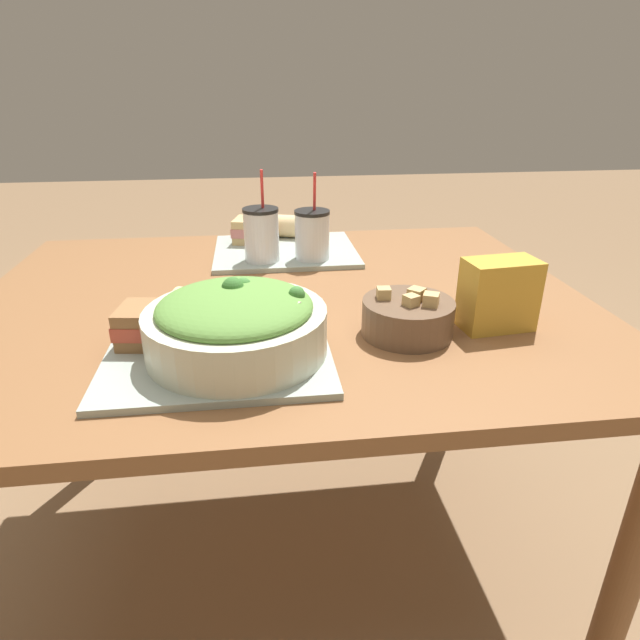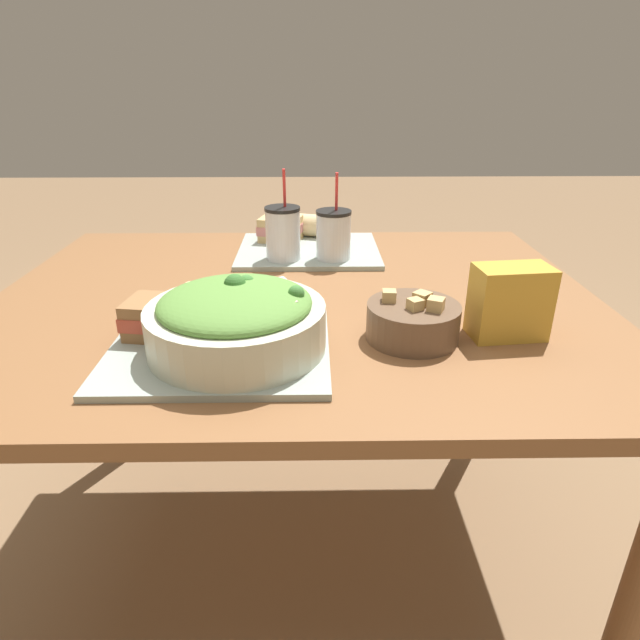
# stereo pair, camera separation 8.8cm
# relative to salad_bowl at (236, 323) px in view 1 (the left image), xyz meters

# --- Properties ---
(ground_plane) EXTENTS (12.00, 12.00, 0.00)m
(ground_plane) POSITION_rel_salad_bowl_xyz_m (0.09, 0.27, -0.80)
(ground_plane) COLOR #846647
(dining_table) EXTENTS (1.27, 1.01, 0.74)m
(dining_table) POSITION_rel_salad_bowl_xyz_m (0.09, 0.27, -0.16)
(dining_table) COLOR brown
(dining_table) RESTS_ON ground_plane
(tray_near) EXTENTS (0.36, 0.31, 0.01)m
(tray_near) POSITION_rel_salad_bowl_xyz_m (-0.03, 0.00, -0.06)
(tray_near) COLOR #99A89E
(tray_near) RESTS_ON dining_table
(tray_far) EXTENTS (0.36, 0.31, 0.01)m
(tray_far) POSITION_rel_salad_bowl_xyz_m (0.12, 0.57, -0.06)
(tray_far) COLOR #99A89E
(tray_far) RESTS_ON dining_table
(salad_bowl) EXTENTS (0.29, 0.29, 0.12)m
(salad_bowl) POSITION_rel_salad_bowl_xyz_m (0.00, 0.00, 0.00)
(salad_bowl) COLOR beige
(salad_bowl) RESTS_ON tray_near
(soup_bowl) EXTENTS (0.16, 0.16, 0.09)m
(soup_bowl) POSITION_rel_salad_bowl_xyz_m (0.30, 0.05, -0.03)
(soup_bowl) COLOR brown
(soup_bowl) RESTS_ON dining_table
(sandwich_near) EXTENTS (0.13, 0.11, 0.06)m
(sandwich_near) POSITION_rel_salad_bowl_xyz_m (-0.14, 0.05, -0.02)
(sandwich_near) COLOR olive
(sandwich_near) RESTS_ON tray_near
(baguette_near) EXTENTS (0.14, 0.11, 0.06)m
(baguette_near) POSITION_rel_salad_bowl_xyz_m (-0.05, 0.12, -0.02)
(baguette_near) COLOR #DBBC84
(baguette_near) RESTS_ON tray_near
(sandwich_far) EXTENTS (0.13, 0.12, 0.06)m
(sandwich_far) POSITION_rel_salad_bowl_xyz_m (0.04, 0.65, -0.02)
(sandwich_far) COLOR tan
(sandwich_far) RESTS_ON tray_far
(baguette_far) EXTENTS (0.12, 0.09, 0.06)m
(baguette_far) POSITION_rel_salad_bowl_xyz_m (0.13, 0.68, -0.02)
(baguette_far) COLOR #DBBC84
(baguette_far) RESTS_ON tray_far
(drink_cup_dark) EXTENTS (0.09, 0.09, 0.22)m
(drink_cup_dark) POSITION_rel_salad_bowl_xyz_m (0.05, 0.48, 0.01)
(drink_cup_dark) COLOR silver
(drink_cup_dark) RESTS_ON tray_far
(drink_cup_red) EXTENTS (0.09, 0.09, 0.21)m
(drink_cup_red) POSITION_rel_salad_bowl_xyz_m (0.18, 0.48, 0.00)
(drink_cup_red) COLOR silver
(drink_cup_red) RESTS_ON tray_far
(chip_bag) EXTENTS (0.14, 0.09, 0.13)m
(chip_bag) POSITION_rel_salad_bowl_xyz_m (0.47, 0.06, 0.00)
(chip_bag) COLOR gold
(chip_bag) RESTS_ON dining_table
(napkin_folded) EXTENTS (0.20, 0.18, 0.00)m
(napkin_folded) POSITION_rel_salad_bowl_xyz_m (0.00, 0.29, -0.06)
(napkin_folded) COLOR silver
(napkin_folded) RESTS_ON dining_table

